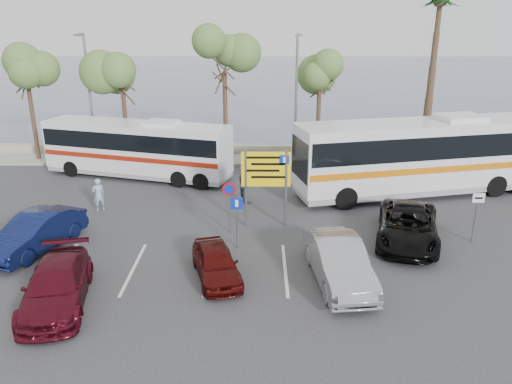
{
  "coord_description": "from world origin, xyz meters",
  "views": [
    {
      "loc": [
        0.72,
        -17.96,
        9.11
      ],
      "look_at": [
        0.56,
        3.0,
        1.7
      ],
      "focal_mm": 35.0,
      "sensor_mm": 36.0,
      "label": 1
    }
  ],
  "objects_px": {
    "street_lamp_left": "(89,92)",
    "pedestrian_far": "(246,184)",
    "car_silver_b": "(339,262)",
    "coach_bus_right": "(421,159)",
    "pedestrian_near": "(99,195)",
    "coach_bus_left": "(137,151)",
    "street_lamp_right": "(296,92)",
    "car_blue": "(36,232)",
    "direction_sign": "(266,175)",
    "car_maroon": "(56,286)",
    "car_red": "(216,263)",
    "suv_black": "(408,226)"
  },
  "relations": [
    {
      "from": "car_maroon",
      "to": "pedestrian_far",
      "type": "xyz_separation_m",
      "value": [
        6.0,
        9.84,
        0.26
      ]
    },
    {
      "from": "direction_sign",
      "to": "car_blue",
      "type": "height_order",
      "value": "direction_sign"
    },
    {
      "from": "direction_sign",
      "to": "car_maroon",
      "type": "distance_m",
      "value": 9.85
    },
    {
      "from": "pedestrian_near",
      "to": "car_red",
      "type": "bearing_deg",
      "value": 101.9
    },
    {
      "from": "coach_bus_right",
      "to": "suv_black",
      "type": "xyz_separation_m",
      "value": [
        -2.29,
        -6.16,
        -1.22
      ]
    },
    {
      "from": "direction_sign",
      "to": "car_silver_b",
      "type": "xyz_separation_m",
      "value": [
        2.56,
        -5.13,
        -1.64
      ]
    },
    {
      "from": "car_maroon",
      "to": "car_red",
      "type": "distance_m",
      "value": 5.45
    },
    {
      "from": "coach_bus_left",
      "to": "coach_bus_right",
      "type": "bearing_deg",
      "value": -10.2
    },
    {
      "from": "car_silver_b",
      "to": "pedestrian_near",
      "type": "height_order",
      "value": "pedestrian_near"
    },
    {
      "from": "direction_sign",
      "to": "suv_black",
      "type": "distance_m",
      "value": 6.46
    },
    {
      "from": "coach_bus_right",
      "to": "pedestrian_near",
      "type": "relative_size",
      "value": 8.34
    },
    {
      "from": "street_lamp_right",
      "to": "direction_sign",
      "type": "xyz_separation_m",
      "value": [
        -2.0,
        -10.32,
        -2.17
      ]
    },
    {
      "from": "direction_sign",
      "to": "street_lamp_left",
      "type": "bearing_deg",
      "value": 136.83
    },
    {
      "from": "street_lamp_left",
      "to": "car_maroon",
      "type": "height_order",
      "value": "street_lamp_left"
    },
    {
      "from": "direction_sign",
      "to": "pedestrian_near",
      "type": "distance_m",
      "value": 8.55
    },
    {
      "from": "direction_sign",
      "to": "car_silver_b",
      "type": "relative_size",
      "value": 0.75
    },
    {
      "from": "street_lamp_left",
      "to": "car_blue",
      "type": "distance_m",
      "value": 13.55
    },
    {
      "from": "car_maroon",
      "to": "coach_bus_left",
      "type": "bearing_deg",
      "value": 81.12
    },
    {
      "from": "street_lamp_left",
      "to": "car_maroon",
      "type": "xyz_separation_m",
      "value": [
        4.0,
        -17.02,
        -3.91
      ]
    },
    {
      "from": "coach_bus_left",
      "to": "car_maroon",
      "type": "bearing_deg",
      "value": -87.95
    },
    {
      "from": "street_lamp_left",
      "to": "car_red",
      "type": "distance_m",
      "value": 18.18
    },
    {
      "from": "pedestrian_far",
      "to": "coach_bus_right",
      "type": "bearing_deg",
      "value": -107.15
    },
    {
      "from": "street_lamp_left",
      "to": "car_silver_b",
      "type": "xyz_separation_m",
      "value": [
        13.57,
        -15.45,
        -3.81
      ]
    },
    {
      "from": "coach_bus_left",
      "to": "suv_black",
      "type": "bearing_deg",
      "value": -33.69
    },
    {
      "from": "car_maroon",
      "to": "car_red",
      "type": "height_order",
      "value": "car_maroon"
    },
    {
      "from": "car_silver_b",
      "to": "car_maroon",
      "type": "bearing_deg",
      "value": -177.55
    },
    {
      "from": "coach_bus_left",
      "to": "suv_black",
      "type": "relative_size",
      "value": 2.15
    },
    {
      "from": "coach_bus_left",
      "to": "direction_sign",
      "type": "bearing_deg",
      "value": -44.22
    },
    {
      "from": "street_lamp_right",
      "to": "car_blue",
      "type": "height_order",
      "value": "street_lamp_right"
    },
    {
      "from": "coach_bus_right",
      "to": "street_lamp_left",
      "type": "bearing_deg",
      "value": 163.1
    },
    {
      "from": "car_silver_b",
      "to": "pedestrian_far",
      "type": "relative_size",
      "value": 2.54
    },
    {
      "from": "car_red",
      "to": "suv_black",
      "type": "xyz_separation_m",
      "value": [
        7.86,
        3.19,
        0.12
      ]
    },
    {
      "from": "street_lamp_left",
      "to": "pedestrian_near",
      "type": "distance_m",
      "value": 9.73
    },
    {
      "from": "car_silver_b",
      "to": "pedestrian_near",
      "type": "bearing_deg",
      "value": 140.35
    },
    {
      "from": "coach_bus_right",
      "to": "pedestrian_near",
      "type": "xyz_separation_m",
      "value": [
        -16.49,
        -2.66,
        -1.12
      ]
    },
    {
      "from": "coach_bus_right",
      "to": "suv_black",
      "type": "bearing_deg",
      "value": -110.43
    },
    {
      "from": "car_blue",
      "to": "car_silver_b",
      "type": "distance_m",
      "value": 12.27
    },
    {
      "from": "coach_bus_right",
      "to": "street_lamp_right",
      "type": "bearing_deg",
      "value": 137.04
    },
    {
      "from": "pedestrian_far",
      "to": "car_red",
      "type": "bearing_deg",
      "value": 148.63
    },
    {
      "from": "pedestrian_near",
      "to": "coach_bus_left",
      "type": "bearing_deg",
      "value": -128.71
    },
    {
      "from": "street_lamp_left",
      "to": "car_silver_b",
      "type": "height_order",
      "value": "street_lamp_left"
    },
    {
      "from": "coach_bus_left",
      "to": "street_lamp_left",
      "type": "bearing_deg",
      "value": 139.22
    },
    {
      "from": "pedestrian_near",
      "to": "coach_bus_right",
      "type": "bearing_deg",
      "value": 157.63
    },
    {
      "from": "direction_sign",
      "to": "suv_black",
      "type": "height_order",
      "value": "direction_sign"
    },
    {
      "from": "street_lamp_left",
      "to": "pedestrian_far",
      "type": "relative_size",
      "value": 4.23
    },
    {
      "from": "direction_sign",
      "to": "car_silver_b",
      "type": "height_order",
      "value": "direction_sign"
    },
    {
      "from": "car_blue",
      "to": "car_silver_b",
      "type": "xyz_separation_m",
      "value": [
        12.0,
        -2.55,
        0.03
      ]
    },
    {
      "from": "direction_sign",
      "to": "car_red",
      "type": "bearing_deg",
      "value": -110.9
    },
    {
      "from": "coach_bus_right",
      "to": "car_silver_b",
      "type": "distance_m",
      "value": 11.23
    },
    {
      "from": "coach_bus_right",
      "to": "suv_black",
      "type": "relative_size",
      "value": 2.6
    }
  ]
}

